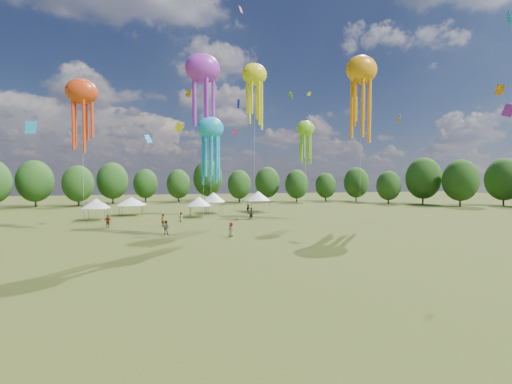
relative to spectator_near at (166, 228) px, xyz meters
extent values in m
plane|color=#384416|center=(8.04, -32.65, -0.90)|extent=(300.00, 300.00, 0.00)
imported|color=gray|center=(0.00, 0.00, 0.00)|extent=(1.02, 0.88, 1.80)
imported|color=gray|center=(2.34, 12.55, -0.10)|extent=(0.54, 0.80, 1.61)
imported|color=gray|center=(15.16, 16.15, -0.01)|extent=(0.81, 0.97, 1.79)
imported|color=gray|center=(16.77, 25.26, -0.07)|extent=(1.23, 1.11, 1.66)
imported|color=gray|center=(-8.21, 8.46, 0.02)|extent=(1.12, 0.55, 1.85)
imported|color=gray|center=(14.41, 13.53, -0.09)|extent=(1.43, 1.38, 1.62)
imported|color=gray|center=(-0.52, 7.98, 0.00)|extent=(0.69, 0.79, 1.81)
imported|color=gray|center=(7.77, -3.43, -0.03)|extent=(0.87, 1.01, 1.75)
cylinder|color=#47474C|center=(-13.36, 17.46, 0.08)|extent=(0.08, 0.08, 1.96)
cylinder|color=#47474C|center=(-13.36, 20.67, 0.08)|extent=(0.08, 0.08, 1.96)
cylinder|color=#47474C|center=(-10.15, 17.46, 0.08)|extent=(0.08, 0.08, 1.96)
cylinder|color=#47474C|center=(-10.15, 20.67, 0.08)|extent=(0.08, 0.08, 1.96)
cube|color=white|center=(-11.76, 19.06, 1.10)|extent=(3.61, 3.61, 0.10)
cone|color=white|center=(-11.76, 19.06, 1.99)|extent=(4.70, 4.70, 1.68)
cylinder|color=#47474C|center=(-8.69, 23.72, 0.04)|extent=(0.08, 0.08, 1.88)
cylinder|color=#47474C|center=(-8.69, 27.67, 0.04)|extent=(0.08, 0.08, 1.88)
cylinder|color=#47474C|center=(-4.73, 23.72, 0.04)|extent=(0.08, 0.08, 1.88)
cylinder|color=#47474C|center=(-4.73, 27.67, 0.04)|extent=(0.08, 0.08, 1.88)
cube|color=white|center=(-6.71, 25.70, 1.03)|extent=(4.35, 4.35, 0.10)
cone|color=white|center=(-6.71, 25.70, 1.88)|extent=(5.66, 5.66, 1.61)
cylinder|color=#47474C|center=(4.26, 17.93, 0.09)|extent=(0.08, 0.08, 1.99)
cylinder|color=#47474C|center=(4.26, 21.07, 0.09)|extent=(0.08, 0.08, 1.99)
cylinder|color=#47474C|center=(7.41, 17.93, 0.09)|extent=(0.08, 0.08, 1.99)
cylinder|color=#47474C|center=(7.41, 21.07, 0.09)|extent=(0.08, 0.08, 1.99)
cube|color=white|center=(5.84, 19.50, 1.14)|extent=(3.54, 3.54, 0.10)
cone|color=white|center=(5.84, 19.50, 2.05)|extent=(4.61, 4.61, 1.71)
cylinder|color=#47474C|center=(7.64, 23.73, 0.24)|extent=(0.08, 0.08, 2.29)
cylinder|color=#47474C|center=(7.64, 27.18, 0.24)|extent=(0.08, 0.08, 2.29)
cylinder|color=#47474C|center=(11.09, 23.73, 0.24)|extent=(0.08, 0.08, 2.29)
cylinder|color=#47474C|center=(11.09, 27.18, 0.24)|extent=(0.08, 0.08, 2.29)
cube|color=white|center=(9.36, 25.45, 1.43)|extent=(3.85, 3.85, 0.10)
cone|color=white|center=(9.36, 25.45, 2.46)|extent=(5.01, 5.01, 1.96)
cylinder|color=#47474C|center=(17.23, 24.36, 0.27)|extent=(0.08, 0.08, 2.35)
cylinder|color=#47474C|center=(17.23, 28.27, 0.27)|extent=(0.08, 0.08, 2.35)
cylinder|color=#47474C|center=(21.13, 24.36, 0.27)|extent=(0.08, 0.08, 2.35)
cylinder|color=#47474C|center=(21.13, 28.27, 0.27)|extent=(0.08, 0.08, 2.35)
cube|color=white|center=(19.18, 26.31, 1.49)|extent=(4.30, 4.30, 0.10)
cone|color=white|center=(19.18, 26.31, 2.55)|extent=(5.60, 5.60, 2.01)
ellipsoid|color=#B230D8|center=(4.46, -3.00, 19.30)|extent=(4.12, 2.88, 3.50)
cylinder|color=beige|center=(4.46, -3.00, 9.20)|extent=(0.03, 0.03, 20.20)
ellipsoid|color=#FFFA1A|center=(15.51, 15.10, 25.02)|extent=(4.56, 3.19, 3.87)
cylinder|color=beige|center=(15.51, 15.10, 12.06)|extent=(0.03, 0.03, 25.92)
ellipsoid|color=#82D523|center=(21.94, 6.89, 14.36)|extent=(3.01, 2.10, 2.55)
cylinder|color=beige|center=(21.94, 6.89, 6.73)|extent=(0.03, 0.03, 15.26)
ellipsoid|color=#E74114|center=(-10.69, 5.86, 17.81)|extent=(4.03, 2.82, 3.42)
cylinder|color=beige|center=(-10.69, 5.86, 8.45)|extent=(0.03, 0.03, 18.71)
ellipsoid|color=#1BACE6|center=(5.31, -3.57, 12.20)|extent=(3.12, 2.18, 2.65)
cylinder|color=beige|center=(5.31, -3.57, 5.65)|extent=(0.03, 0.03, 13.11)
ellipsoid|color=orange|center=(31.11, 5.43, 24.06)|extent=(5.35, 3.74, 4.54)
cylinder|color=beige|center=(31.11, 5.43, 11.58)|extent=(0.03, 0.03, 24.96)
cube|color=#E74114|center=(11.39, 7.61, 32.23)|extent=(0.78, 0.78, 1.01)
cube|color=orange|center=(5.08, 36.82, 26.34)|extent=(1.49, 1.38, 2.19)
cube|color=#FFFA1A|center=(29.48, 22.65, 24.33)|extent=(0.86, 0.60, 0.96)
cube|color=#1633CD|center=(10.97, 7.46, 17.82)|extent=(0.22, 1.21, 1.48)
cube|color=#1BACE6|center=(29.85, -19.89, 20.44)|extent=(0.77, 1.06, 1.43)
cube|color=orange|center=(46.93, -5.35, 19.10)|extent=(0.40, 1.53, 1.71)
cube|color=#1BACE6|center=(-4.11, 38.04, 15.57)|extent=(1.88, 1.43, 2.15)
cube|color=#B230D8|center=(16.08, 21.28, 28.12)|extent=(2.05, 1.46, 2.16)
cube|color=orange|center=(48.46, 18.35, 19.03)|extent=(0.97, 1.74, 2.14)
cube|color=#82D523|center=(29.76, 34.14, 26.83)|extent=(0.69, 1.70, 1.87)
cube|color=#1BACE6|center=(-22.30, 21.57, 14.98)|extent=(1.71, 0.64, 2.17)
cube|color=#FA49AC|center=(13.58, 23.67, 15.78)|extent=(1.09, 0.44, 1.32)
cube|color=#B230D8|center=(45.98, -7.45, 15.66)|extent=(0.63, 1.74, 2.03)
cube|color=#FFFA1A|center=(2.58, 26.19, 16.67)|extent=(1.88, 0.79, 2.06)
cylinder|color=#38281C|center=(-32.64, 52.84, 0.80)|extent=(0.44, 0.44, 3.41)
ellipsoid|color=#254B19|center=(-32.64, 52.84, 5.70)|extent=(8.53, 8.53, 10.66)
cylinder|color=#38281C|center=(-22.56, 52.37, 0.63)|extent=(0.44, 0.44, 3.07)
ellipsoid|color=#254B19|center=(-22.56, 52.37, 5.04)|extent=(7.66, 7.66, 9.58)
cylinder|color=#38281C|center=(-15.47, 60.69, 0.81)|extent=(0.44, 0.44, 3.43)
ellipsoid|color=#254B19|center=(-15.47, 60.69, 5.75)|extent=(8.58, 8.58, 10.73)
cylinder|color=#38281C|center=(-6.72, 66.31, 0.57)|extent=(0.44, 0.44, 2.95)
ellipsoid|color=#254B19|center=(-6.72, 66.31, 4.81)|extent=(7.37, 7.37, 9.21)
cylinder|color=#38281C|center=(3.34, 62.41, 0.54)|extent=(0.44, 0.44, 2.89)
ellipsoid|color=#254B19|center=(3.34, 62.41, 4.70)|extent=(7.23, 7.23, 9.04)
cylinder|color=#38281C|center=(12.95, 66.84, 1.02)|extent=(0.44, 0.44, 3.84)
ellipsoid|color=#254B19|center=(12.95, 66.84, 6.53)|extent=(9.60, 9.60, 11.99)
cylinder|color=#38281C|center=(21.23, 55.79, 0.52)|extent=(0.44, 0.44, 2.84)
ellipsoid|color=#254B19|center=(21.23, 55.79, 4.61)|extent=(7.11, 7.11, 8.89)
cylinder|color=#38281C|center=(30.97, 58.39, 0.68)|extent=(0.44, 0.44, 3.16)
ellipsoid|color=#254B19|center=(30.97, 58.39, 5.22)|extent=(7.91, 7.91, 9.88)
cylinder|color=#38281C|center=(38.73, 52.64, 0.54)|extent=(0.44, 0.44, 2.88)
ellipsoid|color=#254B19|center=(38.73, 52.64, 4.68)|extent=(7.21, 7.21, 9.01)
cylinder|color=#38281C|center=(49.55, 54.59, 0.41)|extent=(0.44, 0.44, 2.63)
ellipsoid|color=#254B19|center=(49.55, 54.59, 4.19)|extent=(6.57, 6.57, 8.22)
cylinder|color=#38281C|center=(58.55, 51.08, 0.66)|extent=(0.44, 0.44, 3.13)
ellipsoid|color=#254B19|center=(58.55, 51.08, 5.15)|extent=(7.81, 7.81, 9.77)
cylinder|color=#38281C|center=(61.68, 39.16, 0.46)|extent=(0.44, 0.44, 2.72)
ellipsoid|color=#254B19|center=(61.68, 39.16, 4.36)|extent=(6.80, 6.80, 8.50)
cylinder|color=#38281C|center=(71.00, 36.27, 1.00)|extent=(0.44, 0.44, 3.81)
ellipsoid|color=#254B19|center=(71.00, 36.27, 6.48)|extent=(9.52, 9.52, 11.90)
cylinder|color=#38281C|center=(74.61, 27.15, 0.85)|extent=(0.44, 0.44, 3.51)
ellipsoid|color=#254B19|center=(74.61, 27.15, 5.90)|extent=(8.78, 8.78, 10.97)
cylinder|color=#38281C|center=(87.43, 25.61, 0.92)|extent=(0.44, 0.44, 3.64)
ellipsoid|color=#254B19|center=(87.43, 25.61, 6.15)|extent=(9.10, 9.10, 11.37)
camera|label=1|loc=(0.47, -43.05, 6.09)|focal=23.18mm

